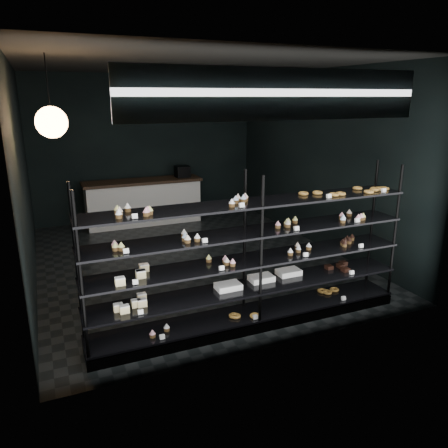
% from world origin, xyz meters
% --- Properties ---
extents(room, '(5.01, 6.01, 3.20)m').
position_xyz_m(room, '(0.00, 0.00, 1.60)').
color(room, black).
rests_on(room, ground).
extents(display_shelf, '(4.00, 0.50, 1.91)m').
position_xyz_m(display_shelf, '(-0.07, -2.45, 0.63)').
color(display_shelf, black).
rests_on(display_shelf, room).
extents(signage, '(3.30, 0.05, 0.50)m').
position_xyz_m(signage, '(0.00, -2.93, 2.75)').
color(signage, '#0E1346').
rests_on(signage, room).
extents(pendant_lamp, '(0.35, 0.35, 0.90)m').
position_xyz_m(pendant_lamp, '(-2.08, -1.46, 2.45)').
color(pendant_lamp, black).
rests_on(pendant_lamp, room).
extents(service_counter, '(2.55, 0.65, 1.23)m').
position_xyz_m(service_counter, '(-0.23, 2.50, 0.50)').
color(service_counter, beige).
rests_on(service_counter, room).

